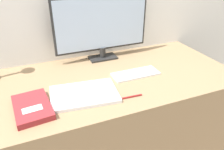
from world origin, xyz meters
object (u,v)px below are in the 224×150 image
object	(u,v)px
laptop	(84,94)
notebook	(32,107)
keyboard	(136,74)
pen	(129,97)
monitor	(102,26)
ereader	(79,92)

from	to	relation	value
laptop	notebook	world-z (taller)	notebook
keyboard	pen	xyz separation A→B (m)	(-0.15, -0.21, -0.00)
monitor	pen	size ratio (longest dim) A/B	4.43
keyboard	ereader	size ratio (longest dim) A/B	1.54
pen	laptop	bearing A→B (deg)	152.49
monitor	keyboard	xyz separation A→B (m)	(0.10, -0.31, -0.22)
laptop	pen	world-z (taller)	laptop
laptop	notebook	bearing A→B (deg)	-175.01
keyboard	pen	world-z (taller)	keyboard
monitor	laptop	size ratio (longest dim) A/B	1.76
laptop	notebook	distance (m)	0.26
laptop	pen	distance (m)	0.23
laptop	pen	xyz separation A→B (m)	(0.20, -0.11, -0.00)
notebook	laptop	bearing A→B (deg)	4.99
laptop	notebook	xyz separation A→B (m)	(-0.26, -0.02, 0.01)
monitor	pen	world-z (taller)	monitor
ereader	pen	distance (m)	0.25
laptop	ereader	size ratio (longest dim) A/B	1.97
keyboard	notebook	bearing A→B (deg)	-168.69
monitor	notebook	xyz separation A→B (m)	(-0.51, -0.43, -0.22)
monitor	keyboard	world-z (taller)	monitor
notebook	pen	xyz separation A→B (m)	(0.46, -0.08, -0.01)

